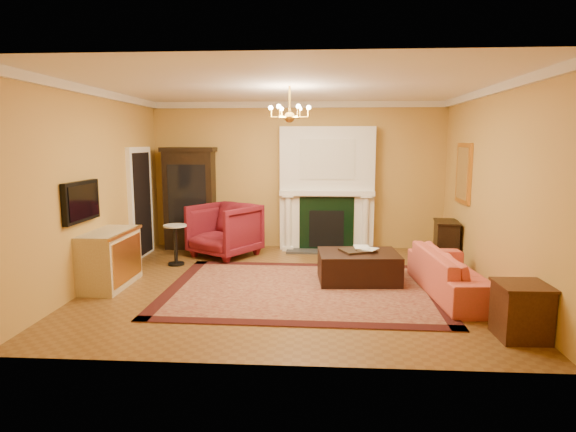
# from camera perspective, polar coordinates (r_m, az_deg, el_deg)

# --- Properties ---
(floor) EXTENTS (6.00, 5.50, 0.02)m
(floor) POSITION_cam_1_polar(r_m,az_deg,el_deg) (7.55, 0.18, -8.18)
(floor) COLOR brown
(floor) RESTS_ON ground
(ceiling) EXTENTS (6.00, 5.50, 0.02)m
(ceiling) POSITION_cam_1_polar(r_m,az_deg,el_deg) (7.27, 0.19, 15.23)
(ceiling) COLOR white
(ceiling) RESTS_ON wall_back
(wall_back) EXTENTS (6.00, 0.02, 3.00)m
(wall_back) POSITION_cam_1_polar(r_m,az_deg,el_deg) (10.00, 1.17, 4.78)
(wall_back) COLOR #C39446
(wall_back) RESTS_ON floor
(wall_front) EXTENTS (6.00, 0.02, 3.00)m
(wall_front) POSITION_cam_1_polar(r_m,az_deg,el_deg) (4.53, -1.99, 0.03)
(wall_front) COLOR #C39446
(wall_front) RESTS_ON floor
(wall_left) EXTENTS (0.02, 5.50, 3.00)m
(wall_left) POSITION_cam_1_polar(r_m,az_deg,el_deg) (8.03, -21.83, 3.20)
(wall_left) COLOR #C39446
(wall_left) RESTS_ON floor
(wall_right) EXTENTS (0.02, 5.50, 3.00)m
(wall_right) POSITION_cam_1_polar(r_m,az_deg,el_deg) (7.68, 23.24, 2.90)
(wall_right) COLOR #C39446
(wall_right) RESTS_ON floor
(fireplace) EXTENTS (1.90, 0.70, 2.50)m
(fireplace) POSITION_cam_1_polar(r_m,az_deg,el_deg) (9.83, 4.62, 2.90)
(fireplace) COLOR white
(fireplace) RESTS_ON wall_back
(crown_molding) EXTENTS (6.00, 5.50, 0.12)m
(crown_molding) POSITION_cam_1_polar(r_m,az_deg,el_deg) (8.22, 0.62, 13.99)
(crown_molding) COLOR white
(crown_molding) RESTS_ON ceiling
(doorway) EXTENTS (0.08, 1.05, 2.10)m
(doorway) POSITION_cam_1_polar(r_m,az_deg,el_deg) (9.61, -17.03, 1.52)
(doorway) COLOR white
(doorway) RESTS_ON wall_left
(tv_panel) EXTENTS (0.09, 0.95, 0.58)m
(tv_panel) POSITION_cam_1_polar(r_m,az_deg,el_deg) (7.48, -23.29, 1.60)
(tv_panel) COLOR black
(tv_panel) RESTS_ON wall_left
(gilt_mirror) EXTENTS (0.06, 0.76, 1.05)m
(gilt_mirror) POSITION_cam_1_polar(r_m,az_deg,el_deg) (8.99, 20.09, 4.78)
(gilt_mirror) COLOR gold
(gilt_mirror) RESTS_ON wall_right
(chandelier) EXTENTS (0.63, 0.55, 0.53)m
(chandelier) POSITION_cam_1_polar(r_m,az_deg,el_deg) (7.24, 0.19, 12.07)
(chandelier) COLOR gold
(chandelier) RESTS_ON ceiling
(oriental_rug) EXTENTS (4.09, 3.10, 0.02)m
(oriental_rug) POSITION_cam_1_polar(r_m,az_deg,el_deg) (7.30, 1.67, -8.62)
(oriental_rug) COLOR #4C1210
(oriental_rug) RESTS_ON floor
(china_cabinet) EXTENTS (1.01, 0.47, 2.00)m
(china_cabinet) POSITION_cam_1_polar(r_m,az_deg,el_deg) (10.13, -11.53, 1.81)
(china_cabinet) COLOR black
(china_cabinet) RESTS_ON floor
(wingback_armchair) EXTENTS (1.47, 1.45, 1.12)m
(wingback_armchair) POSITION_cam_1_polar(r_m,az_deg,el_deg) (9.35, -7.54, -1.37)
(wingback_armchair) COLOR maroon
(wingback_armchair) RESTS_ON floor
(pedestal_table) EXTENTS (0.41, 0.41, 0.73)m
(pedestal_table) POSITION_cam_1_polar(r_m,az_deg,el_deg) (8.85, -13.19, -2.99)
(pedestal_table) COLOR black
(pedestal_table) RESTS_ON floor
(commode) EXTENTS (0.55, 1.16, 0.86)m
(commode) POSITION_cam_1_polar(r_m,az_deg,el_deg) (7.84, -20.37, -4.78)
(commode) COLOR beige
(commode) RESTS_ON floor
(coral_sofa) EXTENTS (0.80, 2.22, 0.85)m
(coral_sofa) POSITION_cam_1_polar(r_m,az_deg,el_deg) (7.37, 19.37, -5.60)
(coral_sofa) COLOR #D44743
(coral_sofa) RESTS_ON floor
(end_table) EXTENTS (0.53, 0.53, 0.60)m
(end_table) POSITION_cam_1_polar(r_m,az_deg,el_deg) (6.08, 25.91, -10.24)
(end_table) COLOR #3C2110
(end_table) RESTS_ON floor
(console_table) EXTENTS (0.46, 0.71, 0.74)m
(console_table) POSITION_cam_1_polar(r_m,az_deg,el_deg) (9.30, 18.21, -2.98)
(console_table) COLOR black
(console_table) RESTS_ON floor
(leather_ottoman) EXTENTS (1.29, 0.98, 0.46)m
(leather_ottoman) POSITION_cam_1_polar(r_m,az_deg,el_deg) (7.70, 8.34, -5.96)
(leather_ottoman) COLOR black
(leather_ottoman) RESTS_ON oriental_rug
(ottoman_tray) EXTENTS (0.62, 0.56, 0.03)m
(ottoman_tray) POSITION_cam_1_polar(r_m,az_deg,el_deg) (7.70, 8.25, -4.07)
(ottoman_tray) COLOR black
(ottoman_tray) RESTS_ON leather_ottoman
(book_a) EXTENTS (0.23, 0.04, 0.31)m
(book_a) POSITION_cam_1_polar(r_m,az_deg,el_deg) (7.74, 7.92, -2.69)
(book_a) COLOR gray
(book_a) RESTS_ON ottoman_tray
(book_b) EXTENTS (0.18, 0.12, 0.26)m
(book_b) POSITION_cam_1_polar(r_m,az_deg,el_deg) (7.70, 9.10, -2.96)
(book_b) COLOR gray
(book_b) RESTS_ON ottoman_tray
(topiary_left) EXTENTS (0.16, 0.16, 0.42)m
(topiary_left) POSITION_cam_1_polar(r_m,az_deg,el_deg) (9.78, 1.51, 4.47)
(topiary_left) COLOR tan
(topiary_left) RESTS_ON fireplace
(topiary_right) EXTENTS (0.15, 0.15, 0.40)m
(topiary_right) POSITION_cam_1_polar(r_m,az_deg,el_deg) (9.81, 9.06, 4.31)
(topiary_right) COLOR tan
(topiary_right) RESTS_ON fireplace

